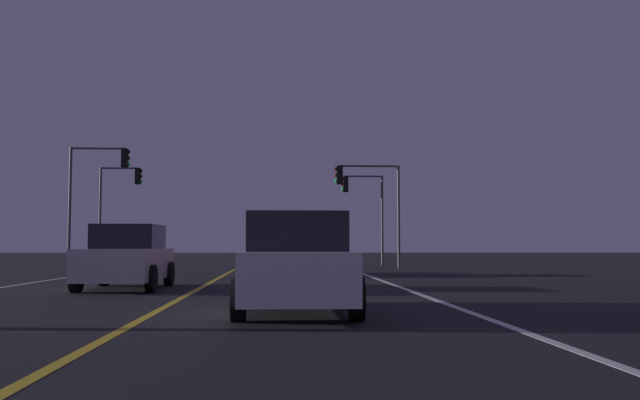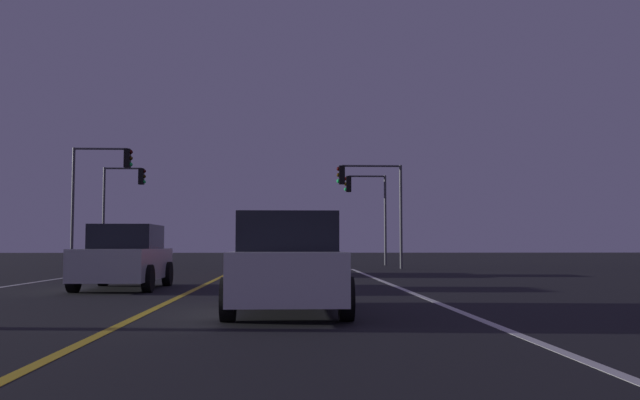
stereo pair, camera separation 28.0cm
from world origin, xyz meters
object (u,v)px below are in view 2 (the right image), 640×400
Objects in this scene: traffic_light_near_right at (369,191)px; traffic_light_far_left at (123,193)px; car_lead_same_lane at (288,265)px; traffic_light_far_right at (365,199)px; car_oncoming at (125,258)px; traffic_light_near_left at (101,180)px; car_ahead_far at (290,254)px.

traffic_light_far_left reaches higher than traffic_light_near_right.
traffic_light_far_left is at bearing 18.94° from car_lead_same_lane.
car_oncoming is at bearing 66.86° from traffic_light_far_right.
traffic_light_near_left reaches higher than car_oncoming.
traffic_light_near_right is 0.99× the size of traffic_light_far_right.
car_ahead_far is 0.74× the size of traffic_light_near_left.
car_oncoming is 1.00× the size of car_lead_same_lane.
traffic_light_near_right is 12.95m from traffic_light_near_left.
traffic_light_near_left is (-9.09, 6.67, 3.46)m from car_ahead_far.
traffic_light_near_left is 1.06× the size of traffic_light_far_left.
traffic_light_far_right reaches higher than traffic_light_near_right.
traffic_light_far_right is (0.43, 5.50, -0.01)m from traffic_light_near_right.
traffic_light_near_left is at bearing -162.37° from car_oncoming.
traffic_light_far_left reaches higher than car_ahead_far.
traffic_light_far_left is (-9.31, 12.17, 3.20)m from car_ahead_far.
traffic_light_near_left is (-4.70, 14.78, 3.46)m from car_oncoming.
traffic_light_near_left is at bearing -0.00° from traffic_light_near_right.
traffic_light_near_right is (3.91, 21.46, 2.96)m from car_lead_same_lane.
traffic_light_near_left is (-9.03, 21.46, 3.46)m from car_lead_same_lane.
traffic_light_far_left is at bearing -22.69° from traffic_light_near_right.
traffic_light_far_right is (8.67, 20.28, 2.94)m from car_oncoming.
traffic_light_near_right is 0.92× the size of traffic_light_far_left.
car_lead_same_lane is at bearing -67.18° from traffic_light_near_left.
car_oncoming is 7.96m from car_lead_same_lane.
traffic_light_far_right is at bearing 0.00° from traffic_light_far_left.
traffic_light_far_right is at bearing -94.46° from traffic_light_near_right.
car_lead_same_lane is (4.33, -6.68, 0.00)m from car_oncoming.
car_ahead_far is (4.39, 8.11, 0.00)m from car_oncoming.
traffic_light_near_right is (8.24, 14.78, 2.96)m from car_oncoming.
car_lead_same_lane is 28.69m from traffic_light_far_left.
traffic_light_near_left reaches higher than traffic_light_far_left.
traffic_light_near_right is at bearing -29.94° from car_ahead_far.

